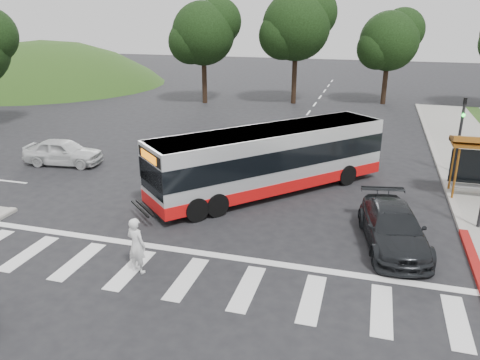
% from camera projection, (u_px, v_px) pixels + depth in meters
% --- Properties ---
extents(ground, '(140.00, 140.00, 0.00)m').
position_uv_depth(ground, '(232.00, 217.00, 19.46)').
color(ground, black).
rests_on(ground, ground).
extents(curb_east, '(0.30, 40.00, 0.15)m').
position_uv_depth(curb_east, '(442.00, 174.00, 24.32)').
color(curb_east, '#9E9991').
rests_on(curb_east, ground).
extents(curb_east_red, '(0.32, 6.00, 0.15)m').
position_uv_depth(curb_east_red, '(477.00, 270.00, 15.29)').
color(curb_east_red, maroon).
rests_on(curb_east_red, ground).
extents(hillside_nw, '(44.00, 44.00, 10.00)m').
position_uv_depth(hillside_nw, '(47.00, 84.00, 54.91)').
color(hillside_nw, '#1A3C13').
rests_on(hillside_nw, ground).
extents(crosswalk_ladder, '(18.00, 2.60, 0.01)m').
position_uv_depth(crosswalk_ladder, '(187.00, 278.00, 14.94)').
color(crosswalk_ladder, silver).
rests_on(crosswalk_ladder, ground).
extents(traffic_signal_ne_short, '(0.18, 0.37, 4.00)m').
position_uv_depth(traffic_signal_ne_short, '(461.00, 128.00, 23.79)').
color(traffic_signal_ne_short, black).
rests_on(traffic_signal_ne_short, ground).
extents(tree_north_a, '(6.60, 6.15, 10.17)m').
position_uv_depth(tree_north_a, '(297.00, 25.00, 41.17)').
color(tree_north_a, black).
rests_on(tree_north_a, ground).
extents(tree_north_b, '(5.72, 5.33, 8.43)m').
position_uv_depth(tree_north_b, '(390.00, 40.00, 41.31)').
color(tree_north_b, black).
rests_on(tree_north_b, ground).
extents(tree_north_c, '(6.16, 5.74, 9.30)m').
position_uv_depth(tree_north_c, '(204.00, 32.00, 41.65)').
color(tree_north_c, black).
rests_on(tree_north_c, ground).
extents(transit_bus, '(9.78, 10.31, 3.02)m').
position_uv_depth(transit_bus, '(270.00, 161.00, 21.67)').
color(transit_bus, silver).
rests_on(transit_bus, ground).
extents(pedestrian, '(0.80, 0.63, 1.91)m').
position_uv_depth(pedestrian, '(136.00, 245.00, 15.04)').
color(pedestrian, white).
rests_on(pedestrian, ground).
extents(dark_sedan, '(2.88, 5.23, 1.44)m').
position_uv_depth(dark_sedan, '(393.00, 228.00, 16.83)').
color(dark_sedan, black).
rests_on(dark_sedan, ground).
extents(west_car_white, '(4.44, 2.18, 1.46)m').
position_uv_depth(west_car_white, '(63.00, 152.00, 25.87)').
color(west_car_white, silver).
rests_on(west_car_white, ground).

